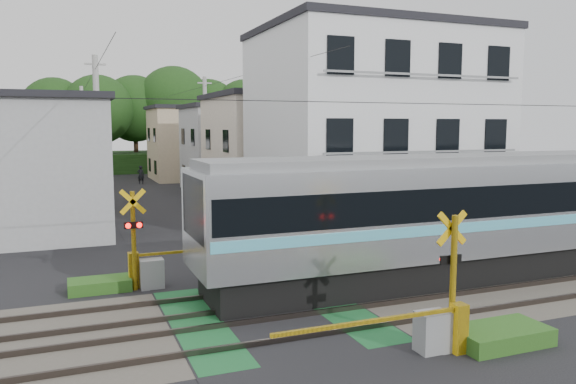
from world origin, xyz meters
name	(u,v)px	position (x,y,z in m)	size (l,w,h in m)	color
ground	(269,315)	(0.00, 0.00, 0.00)	(120.00, 120.00, 0.00)	black
track_bed	(269,313)	(0.00, 0.00, 0.04)	(120.00, 120.00, 0.14)	#47423A
commuter_train	(482,212)	(7.89, 1.20, 2.11)	(19.24, 3.03, 4.00)	black
crossing_signal_near	(438,321)	(2.59, -3.65, 0.71)	(4.74, 0.65, 3.09)	#EAB50C
crossing_signal_far	(148,265)	(-2.59, 3.65, 0.71)	(4.74, 0.65, 3.09)	#EAB50C
apartment_block	(372,131)	(8.50, 9.49, 4.66)	(10.20, 8.36, 9.30)	silver
houses_row	(144,150)	(0.25, 25.92, 3.24)	(22.07, 31.35, 6.80)	#A5A7AA
tree_hill	(127,121)	(1.53, 49.31, 5.35)	(40.00, 11.18, 11.42)	#1B3C14
catenary	(460,168)	(6.00, 0.03, 3.70)	(60.00, 5.04, 7.00)	#2D2D33
utility_poles	(129,139)	(-1.05, 23.01, 4.08)	(7.90, 42.00, 8.00)	#A5A5A0
pedestrian	(141,175)	(1.07, 35.08, 0.78)	(0.57, 0.37, 1.56)	black
weed_patches	(331,301)	(1.76, -0.09, 0.18)	(10.25, 8.80, 0.40)	#2D5E1E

